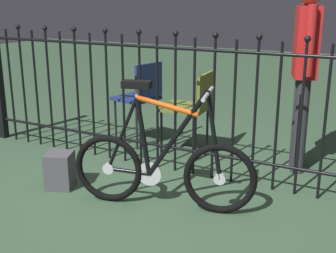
{
  "coord_description": "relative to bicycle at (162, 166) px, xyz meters",
  "views": [
    {
      "loc": [
        1.54,
        -2.62,
        1.48
      ],
      "look_at": [
        0.06,
        0.2,
        0.55
      ],
      "focal_mm": 47.71,
      "sensor_mm": 36.0,
      "label": 1
    }
  ],
  "objects": [
    {
      "name": "display_crate",
      "position": [
        -0.89,
        -0.08,
        -0.17
      ],
      "size": [
        0.27,
        0.27,
        0.29
      ],
      "primitive_type": "cube",
      "rotation": [
        0.0,
        0.0,
        0.39
      ],
      "color": "#4C4C51",
      "rests_on": "ground"
    },
    {
      "name": "chair_navy",
      "position": [
        -0.87,
        1.16,
        0.22
      ],
      "size": [
        0.46,
        0.46,
        0.85
      ],
      "color": "black",
      "rests_on": "ground"
    },
    {
      "name": "iron_fence",
      "position": [
        -0.17,
        0.67,
        0.32
      ],
      "size": [
        4.47,
        0.07,
        1.28
      ],
      "color": "black",
      "rests_on": "ground"
    },
    {
      "name": "chair_olive",
      "position": [
        -0.3,
        1.16,
        0.18
      ],
      "size": [
        0.46,
        0.46,
        0.8
      ],
      "color": "black",
      "rests_on": "ground"
    },
    {
      "name": "person_visitor",
      "position": [
        0.7,
        1.21,
        0.66
      ],
      "size": [
        0.26,
        0.46,
        1.64
      ],
      "color": "#2D2D33",
      "rests_on": "ground"
    },
    {
      "name": "bicycle",
      "position": [
        0.0,
        0.0,
        0.0
      ],
      "size": [
        1.31,
        0.46,
        0.92
      ],
      "color": "black",
      "rests_on": "ground"
    },
    {
      "name": "ground_plane",
      "position": [
        -0.12,
        0.0,
        -0.32
      ],
      "size": [
        20.0,
        20.0,
        0.0
      ],
      "primitive_type": "plane",
      "color": "#3A583D"
    }
  ]
}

